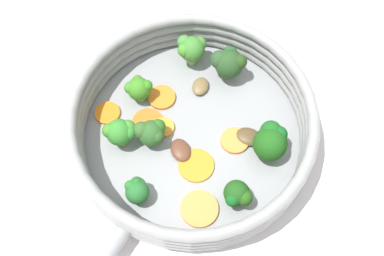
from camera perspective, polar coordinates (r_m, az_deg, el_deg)
name	(u,v)px	position (r m, az deg, el deg)	size (l,w,h in m)	color
ground_plane	(192,138)	(0.61, 0.00, -1.31)	(4.00, 4.00, 0.00)	white
skillet	(192,136)	(0.60, 0.00, -0.98)	(0.30, 0.30, 0.02)	#939699
skillet_rim_wall	(192,123)	(0.57, 0.00, 0.67)	(0.31, 0.31, 0.06)	#999998
skillet_rivet_left	(113,209)	(0.56, -10.04, -10.14)	(0.01, 0.01, 0.01)	#95929D
skillet_rivet_right	(150,233)	(0.55, -5.34, -13.12)	(0.01, 0.01, 0.01)	#969894
carrot_slice_0	(235,141)	(0.59, 5.44, -1.61)	(0.04, 0.04, 0.01)	orange
carrot_slice_1	(108,113)	(0.61, -10.67, 1.87)	(0.03, 0.03, 0.00)	orange
carrot_slice_2	(164,127)	(0.60, -3.63, 0.08)	(0.03, 0.03, 0.01)	orange
carrot_slice_3	(199,209)	(0.55, 0.94, -10.22)	(0.05, 0.05, 0.01)	#F69142
carrot_slice_4	(196,165)	(0.57, 0.52, -4.76)	(0.05, 0.05, 0.00)	orange
carrot_slice_5	(148,123)	(0.60, -5.64, 0.66)	(0.04, 0.04, 0.00)	orange
carrot_slice_6	(162,97)	(0.62, -3.86, 3.90)	(0.04, 0.04, 0.00)	orange
broccoli_floret_0	(137,191)	(0.54, -6.98, -7.90)	(0.03, 0.03, 0.04)	#75A050
broccoli_floret_1	(120,132)	(0.57, -9.07, -0.50)	(0.03, 0.04, 0.04)	#79A257
broccoli_floret_2	(151,133)	(0.57, -5.23, -0.59)	(0.04, 0.04, 0.04)	#73A456
broccoli_floret_3	(139,88)	(0.60, -6.79, 5.03)	(0.03, 0.04, 0.04)	#85B666
broccoli_floret_4	(271,140)	(0.56, 10.00, -1.48)	(0.05, 0.05, 0.05)	#65944E
broccoli_floret_5	(228,62)	(0.61, 4.65, 8.35)	(0.04, 0.05, 0.05)	#688C50
broccoli_floret_6	(237,195)	(0.54, 5.78, -8.42)	(0.04, 0.03, 0.04)	#668C4B
broccoli_floret_7	(191,48)	(0.63, -0.08, 10.08)	(0.04, 0.04, 0.05)	#7FAD65
mushroom_piece_0	(181,150)	(0.58, -1.45, -2.82)	(0.03, 0.02, 0.01)	brown
mushroom_piece_1	(200,86)	(0.62, 1.08, 5.32)	(0.03, 0.02, 0.01)	olive
mushroom_piece_2	(249,137)	(0.59, 7.21, -1.11)	(0.03, 0.03, 0.01)	brown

